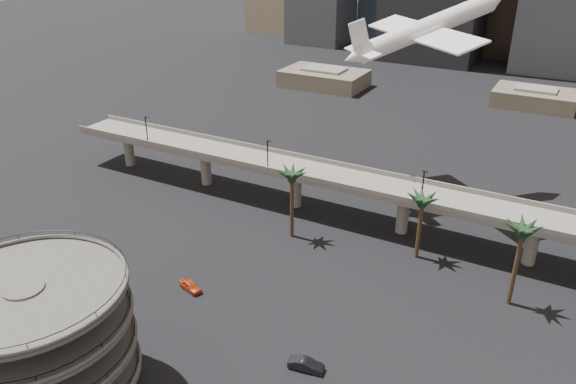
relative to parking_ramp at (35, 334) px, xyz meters
The scene contains 7 objects.
parking_ramp is the anchor object (origin of this frame).
overpass 60.46m from the parking_ramp, 77.57° to the left, with size 130.00×9.30×14.70m.
palm_trees 55.67m from the parking_ramp, 60.95° to the left, with size 42.40×10.40×14.00m.
low_buildings 147.81m from the parking_ramp, 82.26° to the left, with size 135.00×27.50×6.80m.
airborne_jet 82.93m from the parking_ramp, 75.53° to the left, with size 27.53×28.88×13.03m.
car_a 27.42m from the parking_ramp, 87.53° to the left, with size 1.71×4.25×1.45m, color #C0401B.
car_b 32.46m from the parking_ramp, 37.84° to the left, with size 1.63×4.67×1.54m, color black.
Camera 1 is at (35.82, -33.97, 51.67)m, focal length 35.00 mm.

